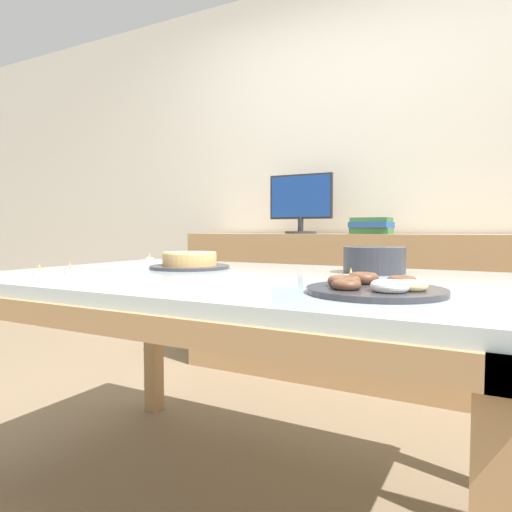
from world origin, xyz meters
name	(u,v)px	position (x,y,z in m)	size (l,w,h in m)	color
ground_plane	(235,501)	(0.00, 0.00, 0.00)	(12.00, 12.00, 0.00)	#7A664C
wall_back	(370,172)	(0.00, 1.72, 1.30)	(8.00, 0.10, 2.60)	silver
dining_table	(235,300)	(0.00, 0.00, 0.69)	(1.68, 1.09, 0.77)	silver
sideboard	(356,308)	(0.00, 1.42, 0.45)	(2.20, 0.44, 0.90)	tan
computer_monitor	(301,204)	(-0.37, 1.42, 1.09)	(0.42, 0.20, 0.38)	#262628
book_stack	(371,226)	(0.09, 1.42, 0.95)	(0.24, 0.19, 0.10)	#2D6638
cake_chocolate_round	(190,262)	(-0.28, 0.13, 0.80)	(0.31, 0.31, 0.06)	#333338
pastry_platter	(375,288)	(0.52, -0.23, 0.79)	(0.32, 0.32, 0.04)	#333338
plate_stack	(374,260)	(0.39, 0.29, 0.82)	(0.21, 0.21, 0.09)	#333338
tealight_near_front	(39,272)	(-0.55, -0.32, 0.78)	(0.04, 0.04, 0.04)	silver
tealight_left_edge	(351,276)	(0.38, 0.03, 0.78)	(0.04, 0.04, 0.04)	silver
tealight_centre	(150,259)	(-0.72, 0.39, 0.78)	(0.04, 0.04, 0.04)	silver
tealight_near_cakes	(70,270)	(-0.53, -0.22, 0.78)	(0.04, 0.04, 0.04)	silver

